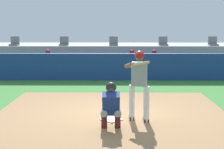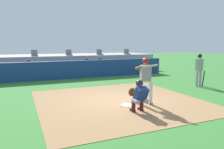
{
  "view_description": "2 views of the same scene",
  "coord_description": "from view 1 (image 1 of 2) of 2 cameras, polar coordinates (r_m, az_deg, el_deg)",
  "views": [
    {
      "loc": [
        0.1,
        -10.15,
        2.41
      ],
      "look_at": [
        0.0,
        0.7,
        1.0
      ],
      "focal_mm": 59.77,
      "sensor_mm": 36.0,
      "label": 1
    },
    {
      "loc": [
        -3.65,
        -7.77,
        2.31
      ],
      "look_at": [
        0.0,
        0.7,
        1.0
      ],
      "focal_mm": 34.48,
      "sensor_mm": 36.0,
      "label": 2
    }
  ],
  "objects": [
    {
      "name": "dugout_player_1",
      "position": [
        17.6,
        3.04,
        1.73
      ],
      "size": [
        0.49,
        0.7,
        1.3
      ],
      "color": "#939399",
      "rests_on": "ground"
    },
    {
      "name": "ground_plane",
      "position": [
        10.43,
        -0.04,
        -5.95
      ],
      "size": [
        80.0,
        80.0,
        0.0
      ],
      "primitive_type": "plane",
      "color": "#387A33"
    },
    {
      "name": "dugout_player_2",
      "position": [
        17.68,
        6.5,
        1.72
      ],
      "size": [
        0.49,
        0.7,
        1.3
      ],
      "color": "#939399",
      "rests_on": "ground"
    },
    {
      "name": "stadium_seat_2",
      "position": [
        19.55,
        0.24,
        4.84
      ],
      "size": [
        0.46,
        0.46,
        0.48
      ],
      "color": "slate",
      "rests_on": "stands_platform"
    },
    {
      "name": "dugout_wall",
      "position": [
        16.75,
        0.18,
        1.2
      ],
      "size": [
        13.0,
        0.3,
        1.2
      ],
      "primitive_type": "cube",
      "color": "navy",
      "rests_on": "ground"
    },
    {
      "name": "dugout_bench",
      "position": [
        17.78,
        0.2,
        0.35
      ],
      "size": [
        11.8,
        0.44,
        0.45
      ],
      "primitive_type": "cube",
      "color": "olive",
      "rests_on": "ground"
    },
    {
      "name": "batter_at_plate",
      "position": [
        9.39,
        4.13,
        -1.03
      ],
      "size": [
        0.64,
        0.82,
        1.8
      ],
      "color": "silver",
      "rests_on": "ground"
    },
    {
      "name": "home_plate",
      "position": [
        9.65,
        -0.08,
        -6.91
      ],
      "size": [
        0.62,
        0.62,
        0.02
      ],
      "primitive_type": "cube",
      "rotation": [
        0.0,
        0.0,
        0.79
      ],
      "color": "white",
      "rests_on": "dirt_infield"
    },
    {
      "name": "catcher_crouched",
      "position": [
        8.72,
        -0.21,
        -4.52
      ],
      "size": [
        0.48,
        1.69,
        1.13
      ],
      "color": "gray",
      "rests_on": "ground"
    },
    {
      "name": "stadium_seat_3",
      "position": [
        19.71,
        7.84,
        4.79
      ],
      "size": [
        0.46,
        0.46,
        0.48
      ],
      "color": "slate",
      "rests_on": "stands_platform"
    },
    {
      "name": "stadium_seat_0",
      "position": [
        20.25,
        -14.69,
        4.69
      ],
      "size": [
        0.46,
        0.46,
        0.48
      ],
      "color": "slate",
      "rests_on": "stands_platform"
    },
    {
      "name": "stadium_seat_4",
      "position": [
        20.2,
        15.2,
        4.67
      ],
      "size": [
        0.46,
        0.46,
        0.48
      ],
      "color": "slate",
      "rests_on": "stands_platform"
    },
    {
      "name": "stands_platform",
      "position": [
        21.12,
        0.26,
        2.76
      ],
      "size": [
        15.0,
        4.4,
        1.4
      ],
      "primitive_type": "cube",
      "color": "#9E9E99",
      "rests_on": "ground"
    },
    {
      "name": "dugout_player_0",
      "position": [
        17.87,
        -9.82,
        1.72
      ],
      "size": [
        0.49,
        0.7,
        1.3
      ],
      "color": "#939399",
      "rests_on": "ground"
    },
    {
      "name": "dirt_infield",
      "position": [
        10.43,
        -0.04,
        -5.92
      ],
      "size": [
        6.4,
        6.4,
        0.01
      ],
      "primitive_type": "cube",
      "color": "#9E754C",
      "rests_on": "ground"
    },
    {
      "name": "stadium_seat_1",
      "position": [
        19.73,
        -7.36,
        4.8
      ],
      "size": [
        0.46,
        0.46,
        0.48
      ],
      "color": "slate",
      "rests_on": "stands_platform"
    }
  ]
}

